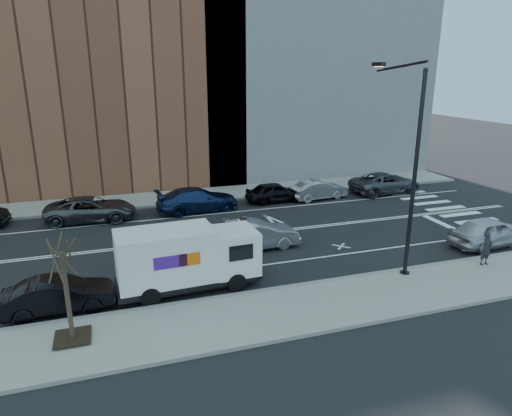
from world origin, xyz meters
TOP-DOWN VIEW (x-y plane):
  - ground at (0.00, 0.00)m, footprint 120.00×120.00m
  - sidewalk_near at (0.00, -8.80)m, footprint 44.00×3.60m
  - sidewalk_far at (0.00, 8.80)m, footprint 44.00×3.60m
  - curb_near at (0.00, -7.00)m, footprint 44.00×0.25m
  - curb_far at (0.00, 7.00)m, footprint 44.00×0.25m
  - crosswalk at (16.00, 0.00)m, footprint 3.00×14.00m
  - road_markings at (0.00, 0.00)m, footprint 40.00×8.60m
  - bldg_brick at (-8.00, 15.60)m, footprint 26.00×10.00m
  - bldg_concrete at (12.00, 15.60)m, footprint 20.00×10.00m
  - streetlight at (7.00, -6.91)m, footprint 0.44×4.02m
  - street_tree at (-7.00, -8.40)m, footprint 1.20×1.20m
  - fedex_van at (-2.54, -5.60)m, footprint 6.08×2.37m
  - far_parked_c at (-6.63, 5.32)m, footprint 5.51×2.87m
  - far_parked_d at (-0.00, 5.31)m, footprint 5.53×2.61m
  - far_parked_e at (5.60, 5.73)m, footprint 4.17×1.72m
  - far_parked_f at (8.82, 5.48)m, footprint 4.34×1.97m
  - far_parked_g at (14.41, 5.55)m, footprint 5.64×2.94m
  - driving_sedan at (1.60, -2.14)m, footprint 4.64×1.83m
  - near_parked_rear_a at (-7.57, -5.97)m, footprint 4.16×1.55m
  - near_parked_front at (13.46, -5.60)m, footprint 4.71×2.22m
  - pedestrian at (11.15, -7.76)m, footprint 0.62×0.45m

SIDE VIEW (x-z plane):
  - ground at x=0.00m, z-range 0.00..0.00m
  - crosswalk at x=16.00m, z-range 0.00..0.01m
  - road_markings at x=0.00m, z-range 0.00..0.01m
  - sidewalk_near at x=0.00m, z-range 0.00..0.15m
  - sidewalk_far at x=0.00m, z-range 0.00..0.15m
  - curb_near at x=0.00m, z-range 0.00..0.17m
  - curb_far at x=0.00m, z-range 0.00..0.17m
  - near_parked_rear_a at x=-7.57m, z-range 0.00..1.36m
  - far_parked_f at x=8.82m, z-range 0.00..1.38m
  - far_parked_e at x=5.60m, z-range 0.00..1.41m
  - far_parked_c at x=-6.63m, z-range 0.00..1.48m
  - driving_sedan at x=1.60m, z-range 0.00..1.50m
  - far_parked_g at x=14.41m, z-range 0.00..1.52m
  - far_parked_d at x=0.00m, z-range 0.00..1.56m
  - near_parked_front at x=13.46m, z-range 0.00..1.56m
  - pedestrian at x=11.15m, z-range 0.15..1.75m
  - fedex_van at x=-2.54m, z-range 0.07..2.80m
  - street_tree at x=-7.00m, z-range -0.42..3.33m
  - streetlight at x=7.00m, z-range 0.41..9.75m
  - bldg_brick at x=-8.00m, z-range 0.00..22.00m
  - bldg_concrete at x=12.00m, z-range 0.00..26.00m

